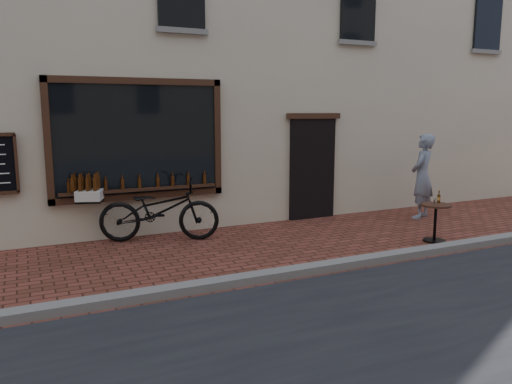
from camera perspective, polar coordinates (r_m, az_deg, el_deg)
name	(u,v)px	position (r m, az deg, el deg)	size (l,w,h in m)	color
ground	(324,276)	(7.44, 7.82, -9.47)	(90.00, 90.00, 0.00)	#57291C
kerb	(317,268)	(7.58, 7.00, -8.62)	(90.00, 0.25, 0.12)	slate
shop_building	(184,2)	(13.23, -8.24, 20.66)	(28.00, 6.20, 10.00)	beige
cargo_bicycle	(157,209)	(9.33, -11.28, -1.97)	(2.64, 1.48, 1.22)	black
bistro_table	(436,215)	(9.69, 19.84, -2.47)	(0.54, 0.54, 0.93)	black
pedestrian	(422,176)	(11.63, 18.47, 1.71)	(0.68, 0.45, 1.88)	slate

